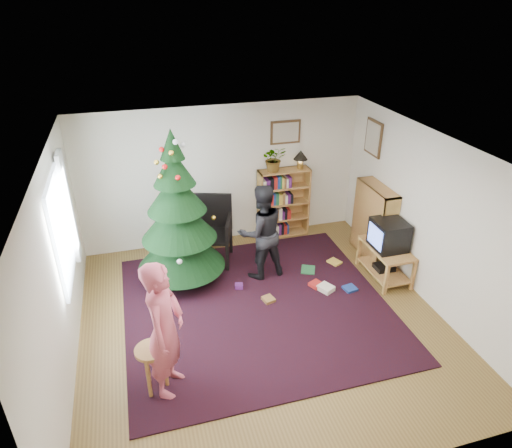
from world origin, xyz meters
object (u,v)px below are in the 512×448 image
object	(u,v)px
picture_right	(374,138)
table_lamp	(301,156)
person_standing	(165,330)
armchair	(210,226)
bookshelf_back	(283,202)
tv_stand	(385,259)
stool	(152,358)
potted_plant	(274,159)
person_by_chair	(261,232)
picture_back	(285,132)
crt_tv	(389,235)
christmas_tree	(178,222)
bookshelf_right	(374,221)

from	to	relation	value
picture_right	table_lamp	distance (m)	1.29
person_standing	armchair	bearing A→B (deg)	3.75
bookshelf_back	table_lamp	size ratio (longest dim) A/B	3.82
picture_right	person_standing	xyz separation A→B (m)	(-3.86, -2.63, -1.09)
tv_stand	armchair	size ratio (longest dim) A/B	0.83
bookshelf_back	stool	bearing A→B (deg)	-129.85
bookshelf_back	table_lamp	bearing A→B (deg)	0.00
potted_plant	armchair	bearing A→B (deg)	-158.90
picture_right	person_by_chair	world-z (taller)	picture_right
picture_back	table_lamp	xyz separation A→B (m)	(0.25, -0.14, -0.42)
bookshelf_back	crt_tv	xyz separation A→B (m)	(1.11, -1.83, 0.11)
tv_stand	person_standing	bearing A→B (deg)	-158.96
christmas_tree	table_lamp	xyz separation A→B (m)	(2.35, 1.02, 0.49)
armchair	person_standing	xyz separation A→B (m)	(-1.02, -2.73, 0.23)
picture_right	bookshelf_back	world-z (taller)	picture_right
christmas_tree	bookshelf_back	size ratio (longest dim) A/B	1.92
christmas_tree	armchair	xyz separation A→B (m)	(0.57, 0.53, -0.41)
bookshelf_right	potted_plant	bearing A→B (deg)	51.09
christmas_tree	tv_stand	bearing A→B (deg)	-14.42
table_lamp	person_by_chair	bearing A→B (deg)	-131.63
christmas_tree	person_by_chair	xyz separation A→B (m)	(1.25, -0.22, -0.25)
person_by_chair	bookshelf_right	bearing A→B (deg)	174.56
christmas_tree	armchair	distance (m)	0.88
potted_plant	person_by_chair	bearing A→B (deg)	-115.84
picture_right	tv_stand	bearing A→B (deg)	-101.61
bookshelf_right	stool	world-z (taller)	bookshelf_right
bookshelf_right	christmas_tree	bearing A→B (deg)	87.54
bookshelf_right	armchair	xyz separation A→B (m)	(-2.71, 0.67, -0.04)
stool	picture_back	bearing A→B (deg)	50.83
bookshelf_back	stool	distance (m)	4.17
armchair	picture_back	bearing A→B (deg)	41.34
picture_right	table_lamp	world-z (taller)	picture_right
picture_right	armchair	distance (m)	3.14
tv_stand	crt_tv	world-z (taller)	crt_tv
picture_right	armchair	world-z (taller)	picture_right
picture_right	bookshelf_back	bearing A→B (deg)	156.72
christmas_tree	table_lamp	bearing A→B (deg)	23.43
bookshelf_back	person_by_chair	bearing A→B (deg)	-122.87
picture_right	christmas_tree	xyz separation A→B (m)	(-3.42, -0.43, -0.91)
bookshelf_back	person_by_chair	world-z (taller)	person_by_chair
stool	table_lamp	size ratio (longest dim) A/B	1.81
christmas_tree	person_standing	world-z (taller)	christmas_tree
potted_plant	picture_back	bearing A→B (deg)	28.71
potted_plant	table_lamp	xyz separation A→B (m)	(0.50, 0.00, -0.00)
bookshelf_right	table_lamp	size ratio (longest dim) A/B	3.82
potted_plant	crt_tv	bearing A→B (deg)	-54.35
picture_back	potted_plant	bearing A→B (deg)	-151.29
picture_back	bookshelf_back	world-z (taller)	picture_back
picture_back	bookshelf_right	bearing A→B (deg)	-47.41
picture_right	crt_tv	xyz separation A→B (m)	(-0.26, -1.24, -1.17)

